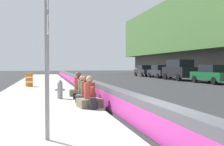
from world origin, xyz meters
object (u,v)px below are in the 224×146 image
Objects in this scene: seated_person_far at (78,88)px; parked_car_midline at (179,70)px; construction_barrel at (29,80)px; seated_person_middle at (85,93)px; parked_car_fourth at (212,74)px; seated_person_foreground at (90,97)px; backpack at (93,104)px; seated_person_rear at (82,91)px; parked_car_far at (160,71)px; parked_car_farther at (144,71)px; route_sign_post at (47,36)px; fire_hydrant at (60,89)px.

seated_person_far is 18.55m from parked_car_midline.
construction_barrel is 0.20× the size of parked_car_midline.
parked_car_fourth reaches higher than seated_person_middle.
seated_person_foreground reaches higher than backpack.
seated_person_rear is 0.23× the size of parked_car_far.
seated_person_foreground is 0.51m from backpack.
seated_person_rear is at bearing -0.64° from backpack.
seated_person_rear is at bearing -0.36° from seated_person_middle.
parked_car_farther is at bearing -41.53° from construction_barrel.
route_sign_post reaches higher than parked_car_farther.
fire_hydrant is 24.31m from parked_car_far.
seated_person_foreground is (3.94, -1.50, -1.74)m from route_sign_post.
seated_person_foreground is at bearing 155.10° from parked_car_farther.
parked_car_midline is at bearing -36.26° from backpack.
seated_person_far is (3.66, -0.03, 0.02)m from seated_person_foreground.
seated_person_far is 0.25× the size of parked_car_midline.
parked_car_farther reaches higher than seated_person_middle.
seated_person_foreground is 0.95× the size of seated_person_far.
backpack is 21.73m from parked_car_midline.
parked_car_fourth is 0.94× the size of parked_car_midline.
parked_car_far is at bearing -28.80° from route_sign_post.
seated_person_foreground reaches higher than fire_hydrant.
parked_car_farther reaches higher than seated_person_foreground.
seated_person_rear is 0.23× the size of parked_car_farther.
seated_person_foreground is at bearing 177.53° from seated_person_middle.
seated_person_far is 0.26× the size of parked_car_farther.
backpack is 31.40m from parked_car_farther.
parked_car_fourth is at bearing -179.75° from parked_car_far.
parked_car_fourth and parked_car_far have the same top height.
route_sign_post reaches higher than seated_person_foreground.
seated_person_foreground is 30.97m from parked_car_farther.
fire_hydrant is 7.76m from construction_barrel.
seated_person_far is at bearing -11.43° from route_sign_post.
parked_car_midline is (14.50, -12.81, 0.72)m from seated_person_rear.
fire_hydrant is 28.91m from parked_car_farther.
seated_person_middle is at bearing 148.36° from parked_car_far.
seated_person_far is at bearing -46.78° from fire_hydrant.
seated_person_middle is 0.24× the size of parked_car_fourth.
parked_car_midline is (5.56, 0.28, 0.32)m from parked_car_fourth.
seated_person_foreground is at bearing 179.48° from seated_person_far.
route_sign_post is 6.87m from seated_person_rear.
fire_hydrant is at bearing 133.22° from seated_person_far.
seated_person_middle is at bearing -143.13° from fire_hydrant.
seated_person_foreground is 1.47m from seated_person_middle.
seated_person_rear is 0.87× the size of seated_person_far.
parked_car_fourth reaches higher than seated_person_far.
parked_car_midline reaches higher than parked_car_far.
parked_car_midline reaches higher than construction_barrel.
route_sign_post is 35.19m from parked_car_farther.
construction_barrel is (6.67, 2.73, 0.11)m from seated_person_far.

